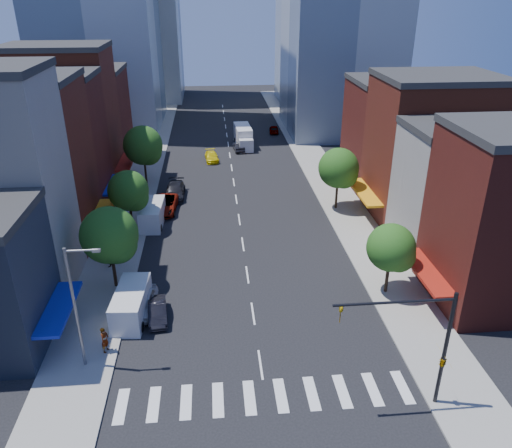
{
  "coord_description": "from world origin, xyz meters",
  "views": [
    {
      "loc": [
        -2.78,
        -26.81,
        23.48
      ],
      "look_at": [
        0.8,
        12.12,
        5.0
      ],
      "focal_mm": 35.0,
      "sensor_mm": 36.0,
      "label": 1
    }
  ],
  "objects_px": {
    "taxi": "(212,157)",
    "traffic_car_far": "(274,129)",
    "box_truck": "(243,137)",
    "pedestrian_far": "(108,258)",
    "cargo_van_near": "(131,305)",
    "traffic_car_oncoming": "(238,147)",
    "parked_car_third": "(165,205)",
    "parked_car_front": "(143,302)",
    "pedestrian_near": "(105,340)",
    "cargo_van_far": "(152,215)",
    "parked_car_second": "(157,311)",
    "parked_car_rear": "(175,191)"
  },
  "relations": [
    {
      "from": "parked_car_front",
      "to": "cargo_van_near",
      "type": "relative_size",
      "value": 0.8
    },
    {
      "from": "parked_car_front",
      "to": "pedestrian_far",
      "type": "bearing_deg",
      "value": 124.11
    },
    {
      "from": "parked_car_rear",
      "to": "box_truck",
      "type": "xyz_separation_m",
      "value": [
        9.96,
        21.3,
        0.7
      ]
    },
    {
      "from": "parked_car_second",
      "to": "taxi",
      "type": "bearing_deg",
      "value": 76.83
    },
    {
      "from": "cargo_van_near",
      "to": "pedestrian_far",
      "type": "bearing_deg",
      "value": 115.27
    },
    {
      "from": "parked_car_third",
      "to": "pedestrian_far",
      "type": "relative_size",
      "value": 3.43
    },
    {
      "from": "parked_car_front",
      "to": "pedestrian_near",
      "type": "distance_m",
      "value": 5.4
    },
    {
      "from": "parked_car_second",
      "to": "traffic_car_far",
      "type": "relative_size",
      "value": 1.02
    },
    {
      "from": "parked_car_third",
      "to": "pedestrian_near",
      "type": "xyz_separation_m",
      "value": [
        -2.32,
        -24.85,
        0.31
      ]
    },
    {
      "from": "parked_car_third",
      "to": "taxi",
      "type": "height_order",
      "value": "parked_car_third"
    },
    {
      "from": "parked_car_third",
      "to": "box_truck",
      "type": "xyz_separation_m",
      "value": [
        10.94,
        25.64,
        0.7
      ]
    },
    {
      "from": "box_truck",
      "to": "pedestrian_far",
      "type": "bearing_deg",
      "value": -114.83
    },
    {
      "from": "taxi",
      "to": "traffic_car_far",
      "type": "relative_size",
      "value": 1.15
    },
    {
      "from": "pedestrian_near",
      "to": "parked_car_second",
      "type": "bearing_deg",
      "value": -19.9
    },
    {
      "from": "parked_car_third",
      "to": "box_truck",
      "type": "distance_m",
      "value": 27.88
    },
    {
      "from": "parked_car_second",
      "to": "box_truck",
      "type": "xyz_separation_m",
      "value": [
        9.96,
        46.69,
        0.86
      ]
    },
    {
      "from": "pedestrian_near",
      "to": "parked_car_front",
      "type": "bearing_deg",
      "value": -1.67
    },
    {
      "from": "parked_car_second",
      "to": "parked_car_rear",
      "type": "relative_size",
      "value": 0.71
    },
    {
      "from": "traffic_car_far",
      "to": "traffic_car_oncoming",
      "type": "bearing_deg",
      "value": 61.77
    },
    {
      "from": "parked_car_third",
      "to": "parked_car_front",
      "type": "bearing_deg",
      "value": -86.41
    },
    {
      "from": "cargo_van_far",
      "to": "traffic_car_oncoming",
      "type": "relative_size",
      "value": 1.37
    },
    {
      "from": "parked_car_second",
      "to": "pedestrian_near",
      "type": "distance_m",
      "value": 5.05
    },
    {
      "from": "parked_car_rear",
      "to": "pedestrian_far",
      "type": "bearing_deg",
      "value": -105.93
    },
    {
      "from": "taxi",
      "to": "pedestrian_near",
      "type": "height_order",
      "value": "pedestrian_near"
    },
    {
      "from": "taxi",
      "to": "pedestrian_near",
      "type": "distance_m",
      "value": 43.99
    },
    {
      "from": "parked_car_second",
      "to": "traffic_car_far",
      "type": "bearing_deg",
      "value": 67.24
    },
    {
      "from": "traffic_car_oncoming",
      "to": "pedestrian_far",
      "type": "relative_size",
      "value": 2.41
    },
    {
      "from": "cargo_van_far",
      "to": "taxi",
      "type": "relative_size",
      "value": 1.27
    },
    {
      "from": "cargo_van_far",
      "to": "box_truck",
      "type": "xyz_separation_m",
      "value": [
        11.97,
        29.23,
        0.33
      ]
    },
    {
      "from": "parked_car_front",
      "to": "traffic_car_far",
      "type": "xyz_separation_m",
      "value": [
        17.22,
        53.46,
        -0.12
      ]
    },
    {
      "from": "parked_car_third",
      "to": "traffic_car_far",
      "type": "xyz_separation_m",
      "value": [
        16.98,
        33.58,
        -0.15
      ]
    },
    {
      "from": "parked_car_front",
      "to": "parked_car_rear",
      "type": "xyz_separation_m",
      "value": [
        1.22,
        24.22,
        0.03
      ]
    },
    {
      "from": "taxi",
      "to": "traffic_car_far",
      "type": "distance_m",
      "value": 18.94
    },
    {
      "from": "cargo_van_far",
      "to": "traffic_car_far",
      "type": "xyz_separation_m",
      "value": [
        18.01,
        37.18,
        -0.52
      ]
    },
    {
      "from": "traffic_car_oncoming",
      "to": "box_truck",
      "type": "height_order",
      "value": "box_truck"
    },
    {
      "from": "parked_car_front",
      "to": "cargo_van_far",
      "type": "bearing_deg",
      "value": 98.08
    },
    {
      "from": "parked_car_front",
      "to": "pedestrian_far",
      "type": "relative_size",
      "value": 2.69
    },
    {
      "from": "cargo_van_far",
      "to": "pedestrian_far",
      "type": "relative_size",
      "value": 3.32
    },
    {
      "from": "parked_car_rear",
      "to": "cargo_van_near",
      "type": "distance_m",
      "value": 25.2
    },
    {
      "from": "cargo_van_near",
      "to": "parked_car_third",
      "type": "bearing_deg",
      "value": 91.04
    },
    {
      "from": "parked_car_third",
      "to": "cargo_van_near",
      "type": "bearing_deg",
      "value": -88.57
    },
    {
      "from": "parked_car_rear",
      "to": "traffic_car_far",
      "type": "distance_m",
      "value": 33.34
    },
    {
      "from": "box_truck",
      "to": "traffic_car_far",
      "type": "bearing_deg",
      "value": 49.54
    },
    {
      "from": "parked_car_third",
      "to": "traffic_car_far",
      "type": "bearing_deg",
      "value": 67.45
    },
    {
      "from": "traffic_car_oncoming",
      "to": "pedestrian_near",
      "type": "relative_size",
      "value": 2.13
    },
    {
      "from": "box_truck",
      "to": "parked_car_second",
      "type": "bearing_deg",
      "value": -105.26
    },
    {
      "from": "traffic_car_far",
      "to": "pedestrian_far",
      "type": "xyz_separation_m",
      "value": [
        -21.2,
        -46.22,
        0.34
      ]
    },
    {
      "from": "cargo_van_near",
      "to": "traffic_car_oncoming",
      "type": "bearing_deg",
      "value": 79.82
    },
    {
      "from": "parked_car_rear",
      "to": "traffic_car_oncoming",
      "type": "height_order",
      "value": "parked_car_rear"
    },
    {
      "from": "cargo_van_near",
      "to": "cargo_van_far",
      "type": "bearing_deg",
      "value": 93.87
    }
  ]
}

